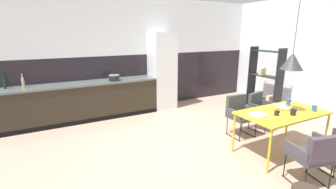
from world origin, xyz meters
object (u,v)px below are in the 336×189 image
Objects in this scene: cooking_pot at (114,78)px; pendant_lamp_over_table_near at (292,61)px; bottle_spice_small at (4,83)px; armchair_corner_seat at (240,111)px; mug_white_ceramic at (314,108)px; armchair_facing_counter at (260,106)px; refrigerator_column at (162,71)px; open_book at (258,114)px; open_shelf_unit at (265,78)px; mug_glass_clear at (288,102)px; dining_table at (282,115)px; mug_wide_latte at (293,112)px; armchair_by_stool at (315,153)px; bottle_oil_tall at (23,82)px; mug_tall_blue at (277,113)px; fruit_bowl at (284,107)px.

cooking_pot is 3.83m from pendant_lamp_over_table_near.
bottle_spice_small is 0.21× the size of pendant_lamp_over_table_near.
armchair_corner_seat is 1.28m from mug_white_ceramic.
refrigerator_column is at bearing -75.14° from armchair_facing_counter.
armchair_corner_seat is 0.58× the size of pendant_lamp_over_table_near.
open_book is 0.99m from pendant_lamp_over_table_near.
cooking_pot is 0.15× the size of open_shelf_unit.
mug_glass_clear reaches higher than open_book.
dining_table is at bearing -78.84° from refrigerator_column.
mug_wide_latte is at bearing 97.45° from armchair_corner_seat.
armchair_facing_counter is (1.18, -2.34, -0.52)m from refrigerator_column.
cooking_pot is (-1.54, 4.02, 0.47)m from armchair_by_stool.
mug_glass_clear is 0.98× the size of mug_white_ceramic.
armchair_corner_seat reaches higher than armchair_facing_counter.
mug_white_ceramic is 0.48× the size of cooking_pot.
bottle_oil_tall is at bearing 136.32° from open_book.
open_shelf_unit is at bearing 64.99° from armchair_by_stool.
bottle_oil_tall is (-4.44, 2.43, 0.51)m from armchair_facing_counter.
mug_tall_blue reaches higher than armchair_corner_seat.
armchair_facing_counter is (0.98, 1.77, 0.00)m from armchair_by_stool.
bottle_spice_small is (-4.14, 2.53, 0.51)m from armchair_corner_seat.
refrigerator_column is 3.42m from pendant_lamp_over_table_near.
refrigerator_column reaches higher than mug_wide_latte.
mug_tall_blue is (-0.78, -0.99, 0.28)m from armchair_facing_counter.
cooking_pot is at bearing 122.20° from dining_table.
mug_glass_clear reaches higher than armchair_by_stool.
armchair_facing_counter is 0.47× the size of open_shelf_unit.
refrigerator_column is 3.68m from mug_white_ceramic.
open_shelf_unit is 2.70m from pendant_lamp_over_table_near.
armchair_corner_seat is 1.10m from mug_wide_latte.
refrigerator_column reaches higher than armchair_facing_counter.
armchair_by_stool is 5.84× the size of mug_wide_latte.
bottle_oil_tall is at bearing 174.36° from cooking_pot.
refrigerator_column is 1.45× the size of pendant_lamp_over_table_near.
open_book is (-0.61, 0.01, -0.04)m from fruit_bowl.
mug_tall_blue reaches higher than fruit_bowl.
open_shelf_unit is (1.98, 1.94, 0.06)m from mug_tall_blue.
pendant_lamp_over_table_near reaches higher than mug_glass_clear.
open_shelf_unit is (5.64, -1.49, -0.17)m from bottle_oil_tall.
armchair_by_stool is 0.55× the size of pendant_lamp_over_table_near.
bottle_spice_small is (-3.75, 3.32, 0.28)m from open_book.
mug_white_ceramic is (0.50, -0.04, -0.00)m from mug_wide_latte.
open_book is at bearing 162.26° from mug_white_ceramic.
mug_glass_clear is (-0.08, -0.69, 0.29)m from armchair_facing_counter.
mug_wide_latte is 1.08× the size of mug_white_ceramic.
cooking_pot is (-2.49, 3.39, 0.18)m from mug_white_ceramic.
pendant_lamp_over_table_near reaches higher than refrigerator_column.
refrigerator_column is 3.23m from mug_glass_clear.
cooking_pot is at bearing -6.18° from bottle_spice_small.
armchair_facing_counter is 5.41m from bottle_spice_small.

